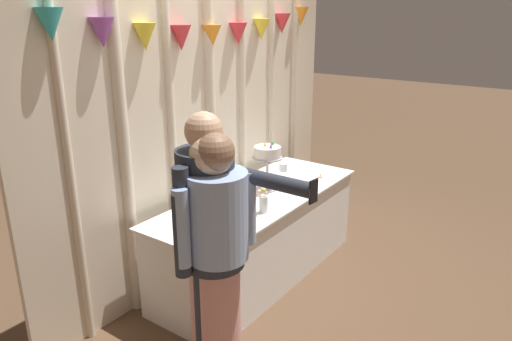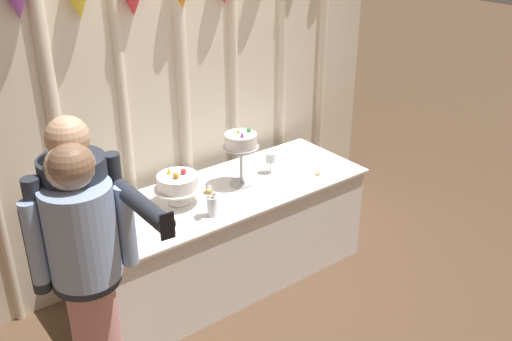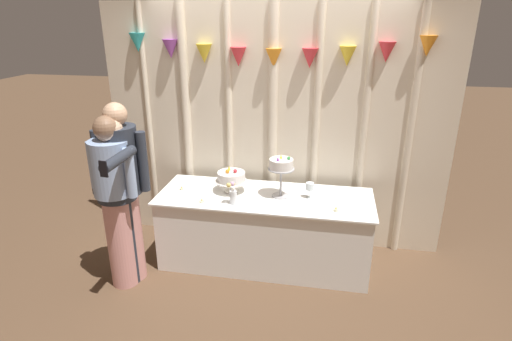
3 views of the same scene
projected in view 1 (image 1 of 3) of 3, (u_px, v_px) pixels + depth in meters
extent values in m
plane|color=brown|center=(268.00, 277.00, 4.10)|extent=(24.00, 24.00, 0.00)
cube|color=beige|center=(209.00, 125.00, 4.03)|extent=(3.52, 0.04, 2.48)
cylinder|color=beige|center=(69.00, 168.00, 2.98)|extent=(0.06, 0.06, 2.48)
cylinder|color=beige|center=(124.00, 152.00, 3.31)|extent=(0.09, 0.09, 2.48)
cylinder|color=beige|center=(172.00, 137.00, 3.66)|extent=(0.07, 0.07, 2.48)
cylinder|color=beige|center=(210.00, 126.00, 4.01)|extent=(0.10, 0.10, 2.48)
cylinder|color=beige|center=(242.00, 117.00, 4.35)|extent=(0.07, 0.07, 2.48)
cylinder|color=beige|center=(271.00, 108.00, 4.72)|extent=(0.07, 0.07, 2.48)
cylinder|color=beige|center=(293.00, 101.00, 5.05)|extent=(0.07, 0.07, 2.48)
cone|color=#2DB2B7|center=(50.00, 24.00, 2.66)|extent=(0.16, 0.16, 0.18)
cone|color=purple|center=(102.00, 33.00, 2.95)|extent=(0.16, 0.16, 0.18)
cone|color=yellow|center=(145.00, 37.00, 3.23)|extent=(0.16, 0.16, 0.18)
cone|color=#DB333D|center=(181.00, 38.00, 3.50)|extent=(0.16, 0.16, 0.18)
cone|color=orange|center=(212.00, 37.00, 3.77)|extent=(0.16, 0.16, 0.18)
cone|color=#DB333D|center=(238.00, 34.00, 4.03)|extent=(0.16, 0.16, 0.18)
cone|color=yellow|center=(261.00, 29.00, 4.29)|extent=(0.16, 0.16, 0.18)
cone|color=#DB333D|center=(282.00, 23.00, 4.54)|extent=(0.16, 0.16, 0.18)
cone|color=orange|center=(301.00, 17.00, 4.79)|extent=(0.16, 0.16, 0.18)
cube|color=white|center=(259.00, 236.00, 4.04)|extent=(2.01, 0.71, 0.71)
cube|color=white|center=(259.00, 196.00, 3.92)|extent=(2.06, 0.76, 0.01)
cylinder|color=silver|center=(228.00, 207.00, 3.68)|extent=(0.15, 0.15, 0.01)
cylinder|color=silver|center=(228.00, 201.00, 3.66)|extent=(0.02, 0.02, 0.09)
cylinder|color=silver|center=(228.00, 195.00, 3.65)|extent=(0.32, 0.32, 0.01)
cylinder|color=white|center=(228.00, 188.00, 3.63)|extent=(0.27, 0.27, 0.09)
sphere|color=#DB333D|center=(232.00, 179.00, 3.64)|extent=(0.04, 0.04, 0.04)
cone|color=yellow|center=(220.00, 180.00, 3.61)|extent=(0.03, 0.03, 0.05)
sphere|color=orange|center=(229.00, 182.00, 3.57)|extent=(0.04, 0.04, 0.04)
cylinder|color=#B2B2B7|center=(267.00, 189.00, 4.04)|extent=(0.16, 0.16, 0.01)
cylinder|color=#B2B2B7|center=(267.00, 173.00, 4.00)|extent=(0.02, 0.02, 0.26)
cylinder|color=#B2B2B7|center=(267.00, 158.00, 3.95)|extent=(0.25, 0.25, 0.01)
cylinder|color=white|center=(267.00, 152.00, 3.94)|extent=(0.22, 0.22, 0.09)
sphere|color=green|center=(272.00, 143.00, 3.97)|extent=(0.03, 0.03, 0.03)
cone|color=yellow|center=(265.00, 144.00, 3.92)|extent=(0.03, 0.03, 0.04)
cone|color=purple|center=(271.00, 146.00, 3.87)|extent=(0.03, 0.03, 0.04)
cylinder|color=silver|center=(283.00, 180.00, 4.26)|extent=(0.06, 0.06, 0.00)
cylinder|color=silver|center=(283.00, 175.00, 4.25)|extent=(0.01, 0.01, 0.08)
cylinder|color=silver|center=(283.00, 167.00, 4.22)|extent=(0.08, 0.08, 0.07)
cylinder|color=silver|center=(264.00, 204.00, 3.58)|extent=(0.07, 0.07, 0.13)
sphere|color=white|center=(259.00, 192.00, 3.52)|extent=(0.04, 0.04, 0.04)
sphere|color=#E5C666|center=(263.00, 190.00, 3.50)|extent=(0.04, 0.04, 0.04)
sphere|color=#E5C666|center=(262.00, 188.00, 3.55)|extent=(0.03, 0.03, 0.03)
sphere|color=white|center=(266.00, 193.00, 3.55)|extent=(0.03, 0.03, 0.03)
sphere|color=#CC9EC6|center=(261.00, 188.00, 3.54)|extent=(0.04, 0.04, 0.04)
cylinder|color=beige|center=(189.00, 232.00, 3.27)|extent=(0.04, 0.04, 0.02)
sphere|color=#F9CC4C|center=(189.00, 229.00, 3.26)|extent=(0.01, 0.01, 0.01)
cylinder|color=beige|center=(242.00, 226.00, 3.36)|extent=(0.05, 0.05, 0.01)
sphere|color=#F9CC4C|center=(242.00, 224.00, 3.35)|extent=(0.01, 0.01, 0.01)
cylinder|color=beige|center=(320.00, 177.00, 4.32)|extent=(0.04, 0.04, 0.02)
sphere|color=#F9CC4C|center=(320.00, 175.00, 4.31)|extent=(0.01, 0.01, 0.01)
cylinder|color=#282D38|center=(216.00, 329.00, 2.78)|extent=(0.28, 0.28, 0.85)
cylinder|color=#282D38|center=(213.00, 221.00, 2.56)|extent=(0.38, 0.38, 0.51)
sphere|color=beige|center=(211.00, 155.00, 2.44)|extent=(0.23, 0.23, 0.23)
cube|color=#232328|center=(235.00, 224.00, 2.47)|extent=(0.04, 0.01, 0.33)
cylinder|color=#282D38|center=(181.00, 236.00, 2.42)|extent=(0.08, 0.08, 0.45)
cylinder|color=#282D38|center=(276.00, 182.00, 2.51)|extent=(0.08, 0.45, 0.08)
cube|color=black|center=(313.00, 191.00, 2.38)|extent=(0.06, 0.02, 0.12)
cylinder|color=#D6938E|center=(210.00, 319.00, 2.84)|extent=(0.24, 0.24, 0.88)
cylinder|color=#282D38|center=(206.00, 203.00, 2.60)|extent=(0.33, 0.33, 0.60)
sphere|color=tan|center=(204.00, 131.00, 2.47)|extent=(0.20, 0.20, 0.20)
cylinder|color=#282D38|center=(182.00, 217.00, 2.44)|extent=(0.08, 0.08, 0.53)
cylinder|color=#282D38|center=(227.00, 192.00, 2.76)|extent=(0.08, 0.08, 0.53)
cylinder|color=#D6938E|center=(220.00, 327.00, 2.75)|extent=(0.30, 0.30, 0.91)
cylinder|color=#93ADD6|center=(217.00, 216.00, 2.52)|extent=(0.42, 0.42, 0.48)
sphere|color=#846047|center=(215.00, 153.00, 2.41)|extent=(0.21, 0.21, 0.21)
cylinder|color=#93ADD6|center=(182.00, 228.00, 2.40)|extent=(0.08, 0.08, 0.42)
cylinder|color=#93ADD6|center=(249.00, 208.00, 2.65)|extent=(0.08, 0.08, 0.42)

